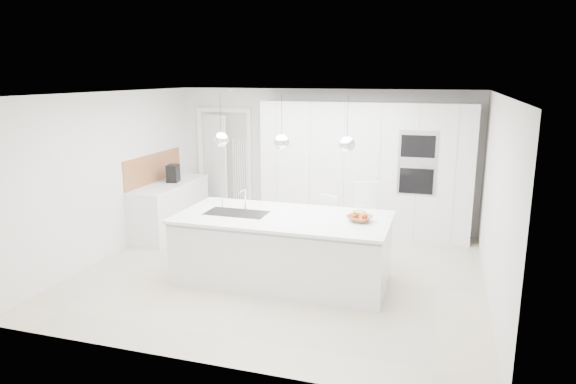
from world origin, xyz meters
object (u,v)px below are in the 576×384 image
(fruit_bowl, at_px, (360,218))
(espresso_machine, at_px, (173,173))
(island_base, at_px, (282,250))
(bar_stool_left, at_px, (327,231))
(bar_stool_right, at_px, (364,224))

(fruit_bowl, relative_size, espresso_machine, 1.05)
(island_base, bearing_deg, bar_stool_left, 63.03)
(espresso_machine, bearing_deg, island_base, -46.04)
(espresso_machine, distance_m, bar_stool_left, 3.11)
(espresso_machine, height_order, bar_stool_right, espresso_machine)
(island_base, xyz_separation_m, bar_stool_left, (0.42, 0.83, 0.07))
(bar_stool_left, bearing_deg, espresso_machine, -176.02)
(island_base, relative_size, espresso_machine, 9.22)
(island_base, relative_size, bar_stool_left, 2.80)
(island_base, bearing_deg, espresso_machine, 147.38)
(island_base, height_order, espresso_machine, espresso_machine)
(espresso_machine, xyz_separation_m, bar_stool_right, (3.48, -0.61, -0.45))
(bar_stool_right, bearing_deg, bar_stool_left, -177.46)
(espresso_machine, relative_size, bar_stool_right, 0.25)
(island_base, height_order, bar_stool_left, bar_stool_left)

